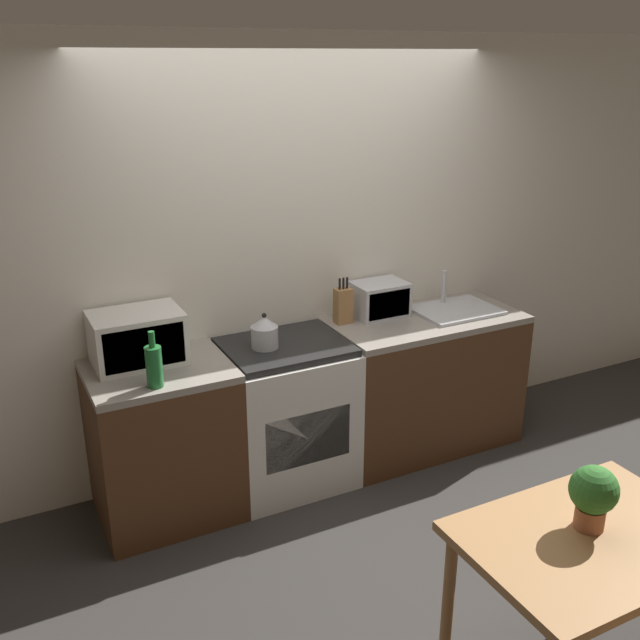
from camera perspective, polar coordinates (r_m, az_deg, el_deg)
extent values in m
plane|color=#33302D|center=(4.17, 4.34, -15.92)|extent=(16.00, 16.00, 0.00)
cube|color=silver|center=(4.38, -1.86, 5.00)|extent=(10.00, 0.06, 2.60)
cube|color=#4C2D19|center=(4.11, -12.35, -9.74)|extent=(0.76, 0.62, 0.86)
cube|color=gray|center=(3.91, -12.84, -4.02)|extent=(0.76, 0.62, 0.04)
cube|color=#4C2D19|center=(4.76, 8.19, -5.07)|extent=(1.24, 0.62, 0.86)
cube|color=gray|center=(4.59, 8.47, 0.00)|extent=(1.24, 0.62, 0.04)
cube|color=silver|center=(4.32, -2.73, -7.68)|extent=(0.73, 0.62, 0.86)
cube|color=black|center=(4.13, -2.83, -2.17)|extent=(0.70, 0.57, 0.04)
cube|color=black|center=(4.08, -0.95, -9.45)|extent=(0.52, 0.02, 0.32)
cylinder|color=#B7B7BC|center=(4.05, -4.44, -1.36)|extent=(0.15, 0.15, 0.13)
cone|color=#B7B7BC|center=(4.02, -4.48, -0.13)|extent=(0.15, 0.15, 0.06)
sphere|color=black|center=(4.01, -4.49, 0.38)|extent=(0.03, 0.03, 0.03)
cube|color=silver|center=(3.95, -14.42, -1.37)|extent=(0.48, 0.33, 0.28)
cube|color=black|center=(3.80, -13.86, -2.18)|extent=(0.42, 0.01, 0.23)
cylinder|color=#1E662D|center=(3.65, -13.13, -3.67)|extent=(0.08, 0.08, 0.21)
cylinder|color=#1E662D|center=(3.60, -13.32, -1.52)|extent=(0.03, 0.03, 0.08)
cube|color=#9E7042|center=(4.40, 1.86, 1.14)|extent=(0.10, 0.08, 0.22)
cylinder|color=black|center=(4.35, 1.58, 2.90)|extent=(0.01, 0.01, 0.07)
cylinder|color=black|center=(4.36, 1.88, 2.95)|extent=(0.01, 0.01, 0.07)
cylinder|color=black|center=(4.37, 2.18, 3.00)|extent=(0.01, 0.01, 0.07)
cube|color=silver|center=(4.54, 4.76, 1.69)|extent=(0.34, 0.25, 0.22)
cube|color=black|center=(4.45, 5.55, 1.25)|extent=(0.29, 0.01, 0.18)
cube|color=silver|center=(4.71, 10.80, 0.79)|extent=(0.53, 0.40, 0.02)
cylinder|color=silver|center=(4.78, 9.87, 2.66)|extent=(0.03, 0.03, 0.22)
cube|color=#9E7042|center=(3.07, 20.87, -16.09)|extent=(0.99, 0.70, 0.04)
cylinder|color=#9E7042|center=(3.21, 10.20, -21.38)|extent=(0.05, 0.05, 0.69)
cylinder|color=#9E7042|center=(3.70, 21.54, -16.16)|extent=(0.05, 0.05, 0.69)
cylinder|color=#9E5B3D|center=(3.07, 20.76, -14.53)|extent=(0.12, 0.12, 0.09)
sphere|color=#2D6B28|center=(3.00, 21.06, -12.54)|extent=(0.19, 0.19, 0.19)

